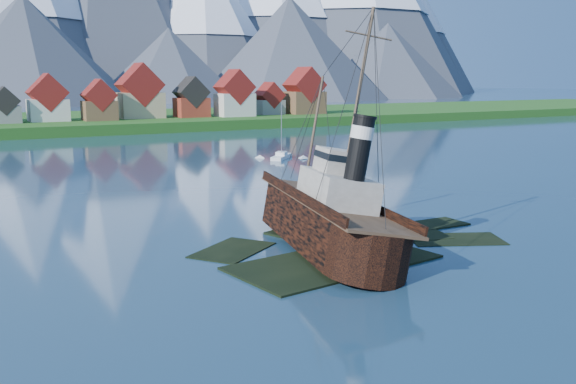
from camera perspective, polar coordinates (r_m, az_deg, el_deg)
ground at (r=59.05m, az=5.50°, el=-5.42°), size 1400.00×1400.00×0.00m
shoal at (r=61.82m, az=5.72°, el=-5.05°), size 31.71×21.24×1.14m
shore_bank at (r=219.74m, az=-20.57°, el=5.41°), size 600.00×80.00×3.20m
seawall at (r=182.36m, az=-18.75°, el=4.66°), size 600.00×2.50×2.00m
tugboat_wreck at (r=61.05m, az=2.35°, el=-2.03°), size 6.82×29.39×23.29m
sailboat_d at (r=126.43m, az=-0.58°, el=3.11°), size 7.37×7.50×11.48m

